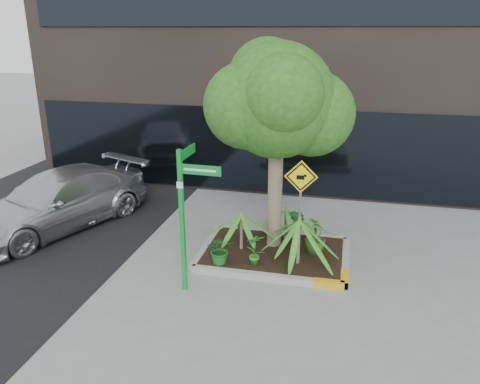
% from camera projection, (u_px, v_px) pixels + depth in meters
% --- Properties ---
extents(ground, '(80.00, 80.00, 0.00)m').
position_uv_depth(ground, '(263.00, 262.00, 10.46)').
color(ground, gray).
rests_on(ground, ground).
extents(asphalt_road, '(7.00, 80.00, 0.01)m').
position_uv_depth(asphalt_road, '(11.00, 234.00, 11.86)').
color(asphalt_road, black).
rests_on(asphalt_road, ground).
extents(planter, '(3.35, 2.36, 0.15)m').
position_uv_depth(planter, '(275.00, 253.00, 10.63)').
color(planter, '#9E9E99').
rests_on(planter, ground).
extents(tree, '(3.19, 2.83, 4.78)m').
position_uv_depth(tree, '(277.00, 101.00, 9.90)').
color(tree, gray).
rests_on(tree, ground).
extents(palm_front, '(1.20, 1.20, 1.34)m').
position_uv_depth(palm_front, '(300.00, 220.00, 9.77)').
color(palm_front, gray).
rests_on(palm_front, ground).
extents(palm_left, '(1.02, 1.02, 1.13)m').
position_uv_depth(palm_left, '(241.00, 214.00, 10.48)').
color(palm_left, gray).
rests_on(palm_left, ground).
extents(palm_back, '(0.87, 0.87, 0.97)m').
position_uv_depth(palm_back, '(286.00, 210.00, 11.08)').
color(palm_back, gray).
rests_on(palm_back, ground).
extents(parked_car, '(3.78, 5.38, 1.45)m').
position_uv_depth(parked_car, '(58.00, 200.00, 12.12)').
color(parked_car, silver).
rests_on(parked_car, ground).
extents(shrub_a, '(0.73, 0.73, 0.64)m').
position_uv_depth(shrub_a, '(221.00, 250.00, 9.98)').
color(shrub_a, '#1A5B1F').
rests_on(shrub_a, planter).
extents(shrub_b, '(0.56, 0.56, 0.83)m').
position_uv_depth(shrub_b, '(315.00, 236.00, 10.40)').
color(shrub_b, '#2D601C').
rests_on(shrub_b, planter).
extents(shrub_c, '(0.53, 0.53, 0.73)m').
position_uv_depth(shrub_c, '(255.00, 249.00, 9.90)').
color(shrub_c, '#257424').
rests_on(shrub_c, planter).
extents(shrub_d, '(0.60, 0.60, 0.78)m').
position_uv_depth(shrub_d, '(296.00, 224.00, 11.12)').
color(shrub_d, '#1F5E1B').
rests_on(shrub_d, planter).
extents(street_sign_post, '(0.85, 0.84, 2.88)m').
position_uv_depth(street_sign_post, '(185.00, 205.00, 8.81)').
color(street_sign_post, '#0E9F31').
rests_on(street_sign_post, ground).
extents(cattle_sign, '(0.69, 0.10, 2.26)m').
position_uv_depth(cattle_sign, '(300.00, 194.00, 9.72)').
color(cattle_sign, slate).
rests_on(cattle_sign, ground).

